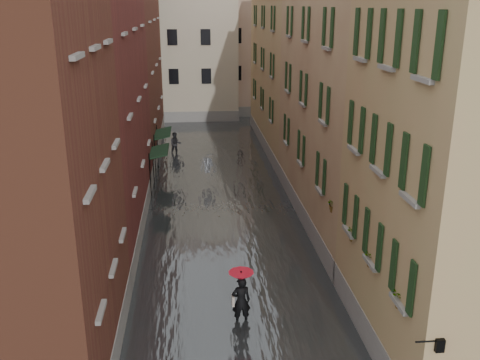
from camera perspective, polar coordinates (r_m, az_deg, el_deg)
name	(u,v)px	position (r m, az deg, el deg)	size (l,w,h in m)	color
ground	(239,321)	(19.87, -0.13, -14.86)	(120.00, 120.00, 0.00)	slate
floodwater	(219,196)	(31.51, -2.26, -1.71)	(10.00, 60.00, 0.20)	#414548
building_left_mid	(74,107)	(26.57, -17.32, 7.46)	(6.00, 14.00, 12.50)	maroon
building_left_far	(114,59)	(41.13, -13.27, 12.42)	(6.00, 16.00, 14.00)	brown
building_right_near	(475,182)	(17.62, 23.79, -0.19)	(6.00, 8.00, 11.50)	tan
building_right_mid	(364,97)	(27.30, 13.06, 8.62)	(6.00, 14.00, 13.00)	tan
building_right_far	(302,74)	(41.77, 6.61, 11.13)	(6.00, 16.00, 11.50)	tan
building_end_cream	(174,50)	(54.77, -7.04, 13.58)	(12.00, 9.00, 13.00)	#C0B798
building_end_pink	(262,53)	(57.28, 2.32, 13.40)	(10.00, 9.00, 12.00)	tan
awning_near	(159,153)	(32.15, -8.67, 2.92)	(1.09, 2.77, 2.80)	black
awning_far	(162,134)	(36.64, -8.29, 4.84)	(1.09, 3.02, 2.80)	black
wall_lantern	(438,344)	(14.40, 20.38, -16.08)	(0.71, 0.22, 0.35)	black
window_planters	(363,236)	(18.39, 13.02, -5.79)	(0.59, 7.99, 0.84)	brown
pedestrian_main	(241,294)	(19.11, 0.11, -12.06)	(0.90, 0.90, 2.06)	black
pedestrian_far	(176,144)	(40.21, -6.89, 3.80)	(0.87, 0.68, 1.80)	black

